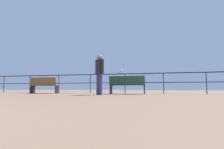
% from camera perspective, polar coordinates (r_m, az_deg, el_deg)
% --- Properties ---
extents(pier_railing, '(20.51, 0.05, 1.12)m').
position_cam_1_polar(pier_railing, '(9.71, -7.51, -1.61)').
color(pier_railing, '#322526').
rests_on(pier_railing, ground_plane).
extents(bench_near_left, '(1.65, 0.66, 0.91)m').
position_cam_1_polar(bench_near_left, '(10.16, -22.48, -3.19)').
color(bench_near_left, brown).
rests_on(bench_near_left, ground_plane).
extents(bench_near_right, '(1.81, 0.64, 0.91)m').
position_cam_1_polar(bench_near_right, '(8.33, 5.20, -3.18)').
color(bench_near_right, '#264430').
rests_on(bench_near_right, ground_plane).
extents(person_by_bench, '(0.49, 0.39, 1.80)m').
position_cam_1_polar(person_by_bench, '(7.40, -4.38, 0.99)').
color(person_by_bench, '#373B5E').
rests_on(person_by_bench, ground_plane).
extents(seagull_on_rail, '(0.34, 0.38, 0.22)m').
position_cam_1_polar(seagull_on_rail, '(9.24, 2.91, 0.95)').
color(seagull_on_rail, white).
rests_on(seagull_on_rail, pier_railing).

